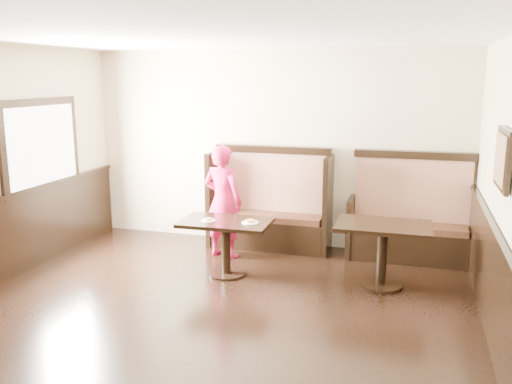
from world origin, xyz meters
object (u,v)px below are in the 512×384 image
at_px(booth_main, 270,211).
at_px(booth_neighbor, 410,224).
at_px(table_main, 226,233).
at_px(table_neighbor, 383,240).
at_px(child, 223,201).

xyz_separation_m(booth_main, booth_neighbor, (1.95, -0.00, -0.05)).
bearing_deg(booth_neighbor, table_main, -149.35).
xyz_separation_m(booth_main, table_neighbor, (1.65, -1.12, 0.04)).
height_order(booth_neighbor, table_neighbor, booth_neighbor).
distance_m(booth_main, child, 0.84).
xyz_separation_m(table_neighbor, child, (-2.15, 0.50, 0.21)).
relative_size(table_main, child, 0.71).
xyz_separation_m(table_main, child, (-0.27, 0.66, 0.24)).
bearing_deg(table_main, booth_neighbor, 29.79).
bearing_deg(table_main, booth_main, 79.40).
relative_size(booth_main, table_main, 1.59).
xyz_separation_m(table_main, table_neighbor, (1.87, 0.16, 0.03)).
distance_m(table_main, table_neighbor, 1.88).
xyz_separation_m(booth_main, child, (-0.50, -0.63, 0.24)).
height_order(booth_main, booth_neighbor, same).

